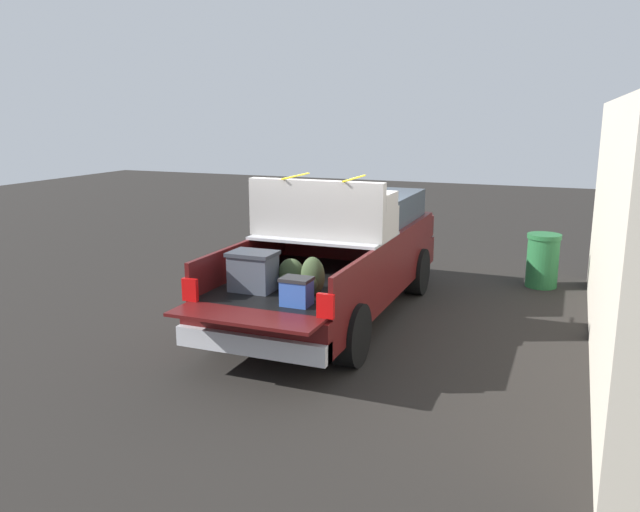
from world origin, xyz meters
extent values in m
plane|color=black|center=(0.00, 0.00, 0.00)|extent=(40.00, 40.00, 0.00)
cube|color=#470F0F|center=(0.00, 0.00, 0.62)|extent=(5.50, 1.92, 0.47)
cube|color=black|center=(-1.20, 0.00, 0.87)|extent=(2.80, 1.80, 0.04)
cube|color=#470F0F|center=(-1.20, 0.93, 1.10)|extent=(2.80, 0.06, 0.50)
cube|color=#470F0F|center=(-1.20, -0.93, 1.10)|extent=(2.80, 0.06, 0.50)
cube|color=#470F0F|center=(0.17, 0.00, 1.10)|extent=(0.06, 1.80, 0.50)
cube|color=#470F0F|center=(-2.88, 0.00, 0.87)|extent=(0.55, 1.80, 0.04)
cube|color=#B2B2B7|center=(-0.43, 0.00, 1.37)|extent=(1.25, 1.92, 0.04)
cube|color=#470F0F|center=(1.35, 0.00, 1.10)|extent=(2.30, 1.92, 0.50)
cube|color=#2D3842|center=(1.25, 0.00, 1.58)|extent=(1.94, 1.76, 0.45)
cube|color=#470F0F|center=(2.70, 0.00, 1.04)|extent=(0.40, 1.82, 0.38)
cube|color=#B2B2B7|center=(-2.72, 0.00, 0.50)|extent=(0.24, 1.92, 0.24)
cube|color=red|center=(-2.62, 0.88, 1.03)|extent=(0.06, 0.20, 0.28)
cube|color=red|center=(-2.62, -0.88, 1.03)|extent=(0.06, 0.20, 0.28)
cylinder|color=black|center=(1.75, 0.88, 0.40)|extent=(0.81, 0.30, 0.81)
cylinder|color=black|center=(1.75, -0.88, 0.40)|extent=(0.81, 0.30, 0.81)
cylinder|color=black|center=(-1.75, 0.88, 0.40)|extent=(0.81, 0.30, 0.81)
cylinder|color=black|center=(-1.75, -0.88, 0.40)|extent=(0.81, 0.30, 0.81)
cube|color=#474C56|center=(-1.92, 0.39, 1.12)|extent=(0.40, 0.55, 0.46)
cube|color=#31353C|center=(-1.92, 0.39, 1.37)|extent=(0.44, 0.59, 0.05)
ellipsoid|color=#384728|center=(-1.69, -0.04, 1.09)|extent=(0.20, 0.36, 0.41)
ellipsoid|color=#384728|center=(-1.80, -0.04, 1.03)|extent=(0.09, 0.25, 0.18)
ellipsoid|color=#384728|center=(-1.84, -0.40, 1.14)|extent=(0.20, 0.31, 0.49)
ellipsoid|color=#384728|center=(-1.95, -0.40, 1.06)|extent=(0.09, 0.22, 0.22)
cube|color=#3359B2|center=(-2.30, -0.39, 1.04)|extent=(0.26, 0.34, 0.30)
cube|color=#262628|center=(-2.30, -0.39, 1.21)|extent=(0.28, 0.36, 0.04)
cube|color=#9E9993|center=(-0.43, 0.00, 1.60)|extent=(0.85, 2.00, 0.42)
cube|color=#9E9993|center=(-0.77, 0.00, 2.01)|extent=(0.16, 2.00, 0.40)
cube|color=#9E9993|center=(-0.38, 0.90, 1.92)|extent=(0.61, 0.20, 0.22)
cube|color=#9E9993|center=(-0.38, -0.90, 1.92)|extent=(0.61, 0.20, 0.22)
cube|color=yellow|center=(-0.43, 0.45, 2.22)|extent=(0.95, 0.03, 0.02)
cube|color=yellow|center=(-0.43, -0.45, 2.22)|extent=(0.95, 0.03, 0.02)
cube|color=beige|center=(-0.15, -3.87, 1.64)|extent=(8.04, 0.36, 3.28)
cylinder|color=#1E592D|center=(3.07, -2.90, 0.45)|extent=(0.56, 0.56, 0.90)
cylinder|color=#1E592D|center=(3.07, -2.90, 0.94)|extent=(0.60, 0.60, 0.08)
camera|label=1|loc=(-8.90, -3.34, 3.12)|focal=35.70mm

